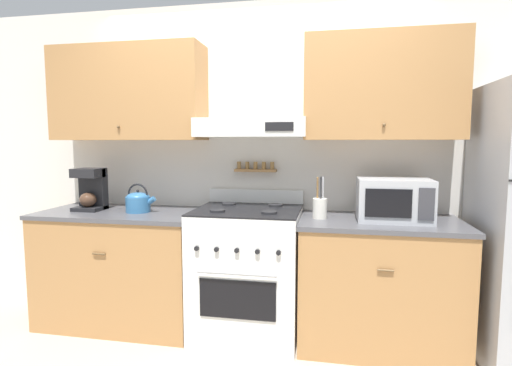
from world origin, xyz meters
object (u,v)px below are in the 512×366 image
at_px(tea_kettle, 138,201).
at_px(coffee_maker, 91,189).
at_px(stove_range, 248,271).
at_px(utensil_crock, 320,207).
at_px(microwave, 394,200).

relative_size(tea_kettle, coffee_maker, 0.73).
relative_size(stove_range, utensil_crock, 3.56).
bearing_deg(tea_kettle, stove_range, 0.09).
height_order(stove_range, utensil_crock, utensil_crock).
bearing_deg(utensil_crock, tea_kettle, -180.00).
bearing_deg(tea_kettle, utensil_crock, 0.00).
distance_m(stove_range, utensil_crock, 0.73).
relative_size(coffee_maker, microwave, 0.69).
bearing_deg(stove_range, microwave, 0.92).
xyz_separation_m(coffee_maker, utensil_crock, (1.82, -0.02, -0.08)).
distance_m(coffee_maker, microwave, 2.32).
distance_m(tea_kettle, utensil_crock, 1.40).
bearing_deg(stove_range, utensil_crock, -0.14).
height_order(tea_kettle, utensil_crock, utensil_crock).
bearing_deg(utensil_crock, microwave, 2.02).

